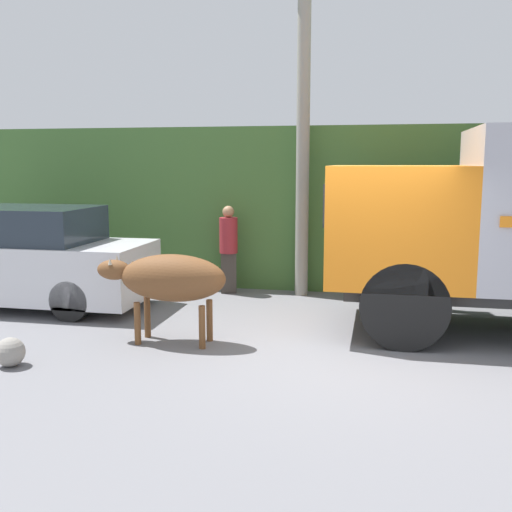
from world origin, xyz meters
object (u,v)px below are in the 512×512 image
Objects in this scene: brown_cow at (169,279)px; utility_pole at (303,110)px; pedestrian_on_hill at (229,246)px; parked_suv at (15,259)px; roadside_rock at (10,352)px.

utility_pole is at bearing 58.15° from brown_cow.
utility_pole reaches higher than brown_cow.
pedestrian_on_hill is at bearing -175.61° from utility_pole.
pedestrian_on_hill is at bearing 28.08° from parked_suv.
pedestrian_on_hill reaches higher than roadside_rock.
brown_cow is 4.49m from utility_pole.
pedestrian_on_hill is 0.25× the size of utility_pole.
utility_pole is 18.35× the size of roadside_rock.
parked_suv is 3.47m from roadside_rock.
roadside_rock is at bearing -57.71° from parked_suv.
brown_cow is at bearing -23.85° from parked_suv.
roadside_rock is (-3.01, -4.78, -3.28)m from utility_pole.
brown_cow is 0.39× the size of parked_suv.
roadside_rock is at bearing -149.59° from brown_cow.
pedestrian_on_hill is (3.40, 1.79, 0.09)m from parked_suv.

